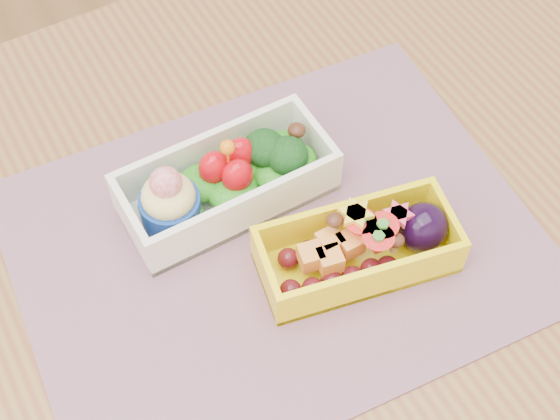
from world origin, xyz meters
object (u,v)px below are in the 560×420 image
bento_white (226,182)px  bento_yellow (362,248)px  placemat (275,242)px  table (257,339)px

bento_white → bento_yellow: (0.07, -0.12, -0.00)m
placemat → bento_white: 0.07m
table → bento_yellow: bearing=-13.8°
table → bento_white: 0.16m
table → bento_white: size_ratio=6.21×
placemat → bento_yellow: (0.05, -0.06, 0.03)m
bento_white → bento_yellow: 0.14m
placemat → bento_yellow: 0.08m
table → bento_yellow: bento_yellow is taller
bento_white → bento_yellow: size_ratio=1.07×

